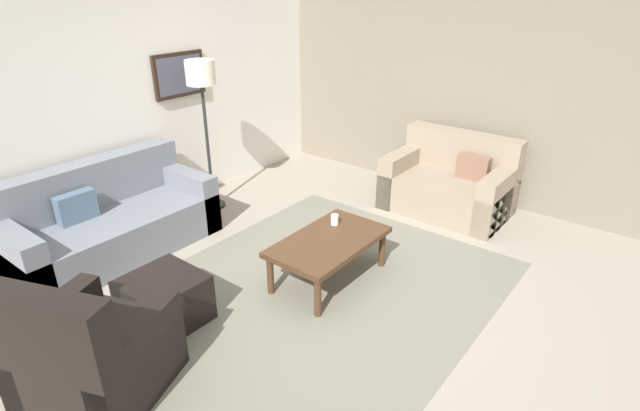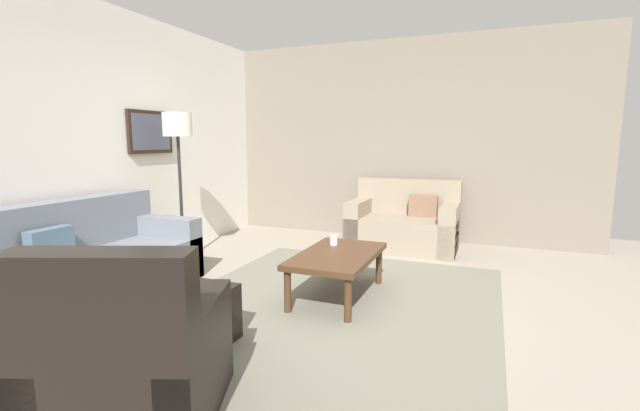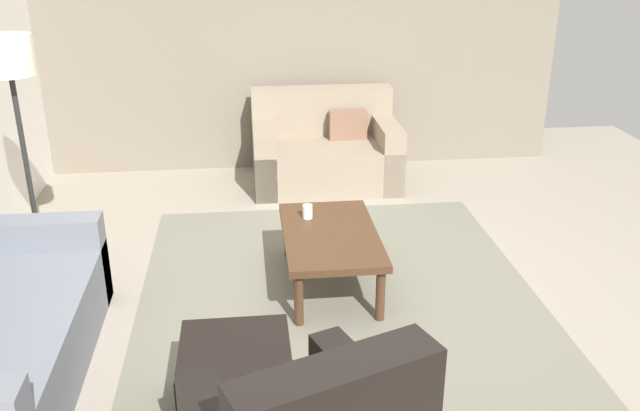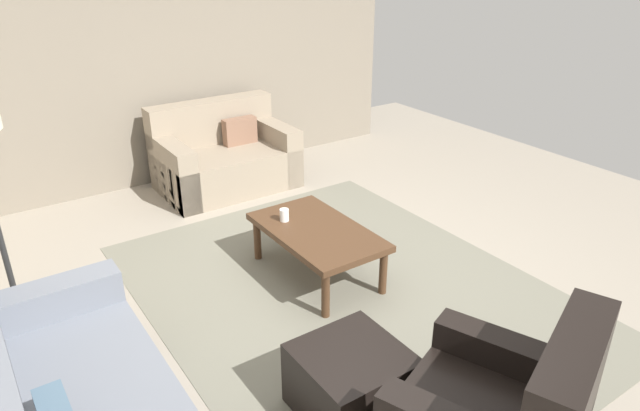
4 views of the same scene
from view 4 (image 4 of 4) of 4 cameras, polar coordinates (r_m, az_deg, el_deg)
name	(u,v)px [view 4 (image 4 of 4)]	position (r m, az deg, el deg)	size (l,w,h in m)	color
ground_plane	(347,293)	(4.32, 2.77, -8.80)	(8.00, 8.00, 0.00)	gray
stone_feature_panel	(177,47)	(6.32, -14.14, 15.17)	(0.12, 5.20, 2.80)	slate
area_rug	(347,293)	(4.32, 2.77, -8.75)	(3.50, 2.70, 0.01)	slate
couch_loveseat	(223,158)	(6.16, -9.74, 4.69)	(0.89, 1.37, 0.88)	gray
ottoman	(351,382)	(3.28, 3.13, -17.25)	(0.56, 0.56, 0.40)	black
coffee_table	(317,235)	(4.36, -0.32, -2.95)	(1.10, 0.64, 0.41)	#472D1C
cup	(284,215)	(4.45, -3.61, -0.96)	(0.07, 0.07, 0.10)	white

